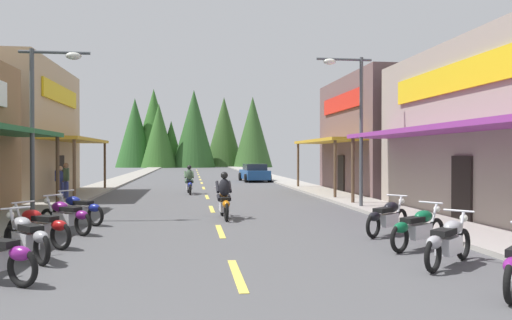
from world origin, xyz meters
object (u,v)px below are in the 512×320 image
Objects in this scene: streetlamp_left at (44,107)px; pedestrian_browsing at (66,178)px; motorcycle_parked_right_1 at (448,241)px; rider_cruising_trailing at (189,182)px; motorcycle_parked_right_2 at (418,227)px; motorcycle_parked_left_2 at (39,226)px; motorcycle_parked_right_3 at (387,217)px; motorcycle_parked_left_3 at (65,216)px; motorcycle_parked_left_1 at (26,236)px; pedestrian_by_shop at (60,180)px; motorcycle_parked_left_4 at (78,209)px; parked_car_curbside at (254,173)px; streetlamp_right at (353,109)px; rider_cruising_lead at (224,199)px.

streetlamp_left is 7.98m from pedestrian_browsing.
streetlamp_left is 3.15× the size of pedestrian_browsing.
motorcycle_parked_right_1 is 18.55m from pedestrian_browsing.
motorcycle_parked_right_1 is 0.79× the size of rider_cruising_trailing.
motorcycle_parked_right_2 and motorcycle_parked_left_2 have the same top height.
motorcycle_parked_right_3 is 8.63m from motorcycle_parked_left_3.
streetlamp_left is at bearing -26.96° from motorcycle_parked_left_1.
motorcycle_parked_right_2 is 18.55m from pedestrian_by_shop.
streetlamp_left reaches higher than motorcycle_parked_left_1.
pedestrian_browsing is (-10.94, 11.49, 0.53)m from motorcycle_parked_right_3.
motorcycle_parked_left_1 is at bearing -155.27° from pedestrian_by_shop.
streetlamp_left is 3.55m from motorcycle_parked_left_4.
parked_car_curbside is (8.44, 23.51, 0.20)m from motorcycle_parked_left_4.
motorcycle_parked_left_2 is at bearing -154.79° from pedestrian_by_shop.
streetlamp_right is 3.32× the size of motorcycle_parked_left_4.
motorcycle_parked_left_3 is 26.62m from parked_car_curbside.
motorcycle_parked_right_3 is (9.82, -4.04, -3.17)m from streetlamp_left.
motorcycle_parked_left_1 is 16.92m from rider_cruising_trailing.
motorcycle_parked_right_1 is at bearing -165.10° from motorcycle_parked_left_2.
pedestrian_by_shop is (-6.23, -1.88, 0.25)m from rider_cruising_trailing.
rider_cruising_lead reaches higher than motorcycle_parked_left_2.
parked_car_curbside reaches higher than motorcycle_parked_left_1.
motorcycle_parked_left_4 is 1.02× the size of pedestrian_browsing.
motorcycle_parked_left_4 is 11.94m from rider_cruising_trailing.
pedestrian_browsing is at bearing -44.28° from motorcycle_parked_left_2.
motorcycle_parked_left_4 is at bearing -48.55° from motorcycle_parked_left_3.
motorcycle_parked_left_2 is at bearing -32.34° from motorcycle_parked_left_1.
rider_cruising_lead is 10.70m from rider_cruising_trailing.
motorcycle_parked_left_3 is at bearing -152.22° from pedestrian_by_shop.
motorcycle_parked_left_4 is at bearing 116.58° from motorcycle_parked_right_2.
motorcycle_parked_left_4 is 10.03m from pedestrian_by_shop.
motorcycle_parked_left_3 is at bearing 158.64° from parked_car_curbside.
motorcycle_parked_left_2 is at bearing -145.10° from streetlamp_right.
streetlamp_left reaches higher than motorcycle_parked_left_3.
motorcycle_parked_right_1 is 0.99× the size of motorcycle_parked_left_1.
motorcycle_parked_left_4 is (-9.69, -3.11, -3.42)m from streetlamp_right.
motorcycle_parked_left_4 is 4.58m from rider_cruising_lead.
rider_cruising_lead is (-3.77, 7.60, 0.17)m from motorcycle_parked_right_1.
motorcycle_parked_right_3 is 0.39× the size of parked_car_curbside.
motorcycle_parked_right_2 is 7.10m from rider_cruising_lead.
motorcycle_parked_right_1 and motorcycle_parked_right_3 have the same top height.
motorcycle_parked_left_1 is 0.80× the size of rider_cruising_lead.
motorcycle_parked_right_1 and motorcycle_parked_right_2 have the same top height.
streetlamp_right reaches higher than motorcycle_parked_right_2.
streetlamp_left is 9.19m from pedestrian_by_shop.
motorcycle_parked_right_3 is at bearing -115.65° from motorcycle_parked_left_1.
motorcycle_parked_left_1 is at bearing 147.98° from motorcycle_parked_right_2.
motorcycle_parked_right_2 is at bearing -147.60° from rider_cruising_lead.
rider_cruising_lead is 11.47m from pedestrian_by_shop.
pedestrian_by_shop reaches higher than rider_cruising_trailing.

